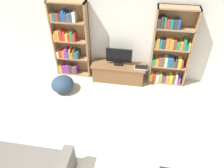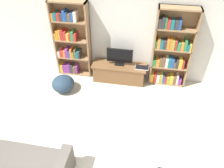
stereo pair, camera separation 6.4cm
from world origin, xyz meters
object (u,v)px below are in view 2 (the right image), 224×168
object	(u,v)px
bookshelf_left	(71,41)
bookshelf_right	(171,51)
laptop	(142,68)
tv_stand	(119,72)
beanbag_ottoman	(63,84)
television	(120,56)

from	to	relation	value
bookshelf_left	bookshelf_right	bearing A→B (deg)	-0.09
bookshelf_right	laptop	bearing A→B (deg)	-164.76
bookshelf_left	tv_stand	xyz separation A→B (m)	(1.33, -0.14, -0.75)
bookshelf_right	tv_stand	world-z (taller)	bookshelf_right
bookshelf_left	beanbag_ottoman	world-z (taller)	bookshelf_left
bookshelf_left	beanbag_ottoman	size ratio (longest dim) A/B	3.59
bookshelf_right	laptop	size ratio (longest dim) A/B	5.87
television	laptop	size ratio (longest dim) A/B	1.93
bookshelf_left	bookshelf_right	world-z (taller)	same
bookshelf_left	television	bearing A→B (deg)	-4.85
bookshelf_left	bookshelf_right	xyz separation A→B (m)	(2.58, -0.00, -0.04)
bookshelf_right	beanbag_ottoman	distance (m)	2.82
tv_stand	laptop	bearing A→B (deg)	-4.09
beanbag_ottoman	television	bearing A→B (deg)	28.15
tv_stand	television	bearing A→B (deg)	90.00
bookshelf_left	television	xyz separation A→B (m)	(1.33, -0.11, -0.27)
tv_stand	beanbag_ottoman	xyz separation A→B (m)	(-1.35, -0.69, -0.04)
tv_stand	laptop	xyz separation A→B (m)	(0.60, -0.04, 0.25)
laptop	television	bearing A→B (deg)	173.40
laptop	beanbag_ottoman	bearing A→B (deg)	-161.46
laptop	bookshelf_left	bearing A→B (deg)	174.61
bookshelf_left	television	world-z (taller)	bookshelf_left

